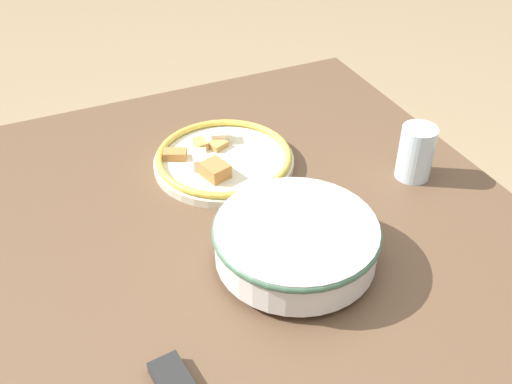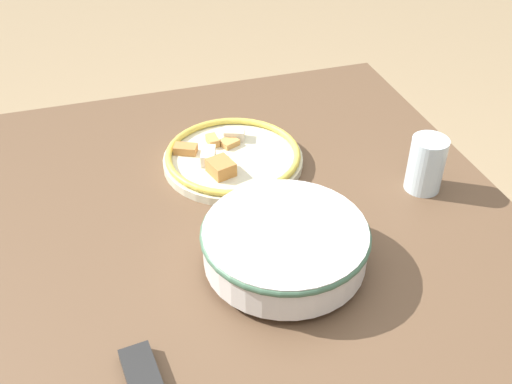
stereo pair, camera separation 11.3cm
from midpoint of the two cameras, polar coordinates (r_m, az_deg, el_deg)
dining_table at (r=1.14m, az=2.79°, el=-8.25°), size 1.25×1.04×0.77m
noodle_bowl at (r=1.02m, az=5.98°, el=-5.08°), size 0.29×0.29×0.08m
food_plate at (r=1.27m, az=0.25°, el=3.24°), size 0.30×0.30×0.05m
drinking_glass at (r=1.24m, az=18.45°, el=2.43°), size 0.07×0.07×0.11m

